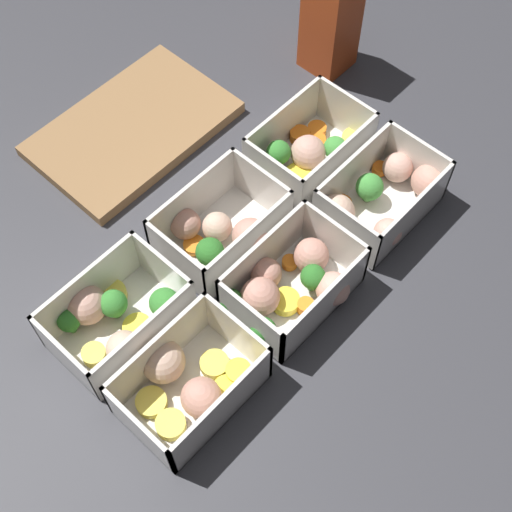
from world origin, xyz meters
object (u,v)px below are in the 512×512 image
Objects in this scene: container_far_center at (220,232)px; container_far_right at (305,156)px; container_near_right at (380,197)px; juice_carton at (332,13)px; container_near_left at (187,382)px; container_far_left at (114,317)px; container_near_center at (290,285)px.

container_far_center is 0.87× the size of container_far_right.
container_near_right is at bearing -32.57° from container_far_center.
juice_carton is at bearing 17.52° from container_far_center.
container_near_left is at bearing -146.40° from container_far_center.
container_near_left is 1.00× the size of container_far_center.
container_near_left is 1.00× the size of container_far_left.
container_near_right is 0.29m from juice_carton.
container_far_left is 0.79× the size of juice_carton.
container_near_left is 0.87× the size of container_far_right.
container_near_left is at bearing -161.33° from container_far_right.
container_near_left and container_near_center have the same top height.
container_far_right is (0.34, 0.11, 0.00)m from container_near_left.
container_near_right is 1.01× the size of container_far_right.
container_near_center is (0.17, -0.00, 0.00)m from container_near_left.
container_near_right is 0.12m from container_far_right.
container_near_center is at bearing -144.75° from container_far_right.
container_far_left and container_far_center have the same top height.
container_near_left is 0.17m from container_near_center.
container_near_center and container_far_right have the same top height.
container_near_left and container_far_left have the same top height.
container_near_center is at bearing -35.27° from container_far_left.
container_near_left and container_far_center have the same top height.
container_far_left is (-0.36, 0.12, 0.00)m from container_near_right.
container_far_left and container_far_right have the same top height.
container_far_right is 0.91× the size of juice_carton.
container_far_center is at bearing -2.58° from container_far_left.
container_near_right is 1.16× the size of container_far_center.
container_far_center is (0.17, 0.11, 0.00)m from container_near_left.
container_near_left is 0.96× the size of container_near_center.
container_far_center is at bearing -179.67° from container_far_right.
container_far_center is 0.79× the size of juice_carton.
container_far_right is at bearing 35.25° from container_near_center.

